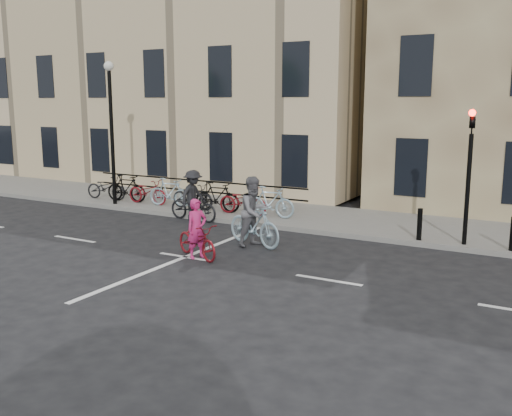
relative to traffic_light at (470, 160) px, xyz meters
The scene contains 10 objects.
ground 7.96m from the traffic_light, 145.01° to the right, with size 120.00×120.00×0.00m, color black.
sidewalk 10.60m from the traffic_light, behind, with size 46.00×4.00×0.15m, color slate.
building_west 17.70m from the traffic_light, 150.33° to the left, with size 20.00×10.00×10.00m, color #CFB68C.
traffic_light is the anchor object (origin of this frame).
lamp_post 12.74m from the traffic_light, behind, with size 0.36×0.36×5.28m.
bollard_east 2.21m from the traffic_light, behind, with size 0.14×0.14×0.90m, color black.
parked_bikes 10.25m from the traffic_light, behind, with size 9.35×1.23×1.05m.
cyclist_pink 7.50m from the traffic_light, 144.39° to the right, with size 1.83×1.25×1.54m.
cyclist_grey 5.99m from the traffic_light, 155.16° to the right, with size 2.10×1.20×1.96m.
cyclist_dark 8.89m from the traffic_light, behind, with size 1.99×1.16×1.73m.
Camera 1 is at (8.61, -11.62, 4.00)m, focal length 40.00 mm.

